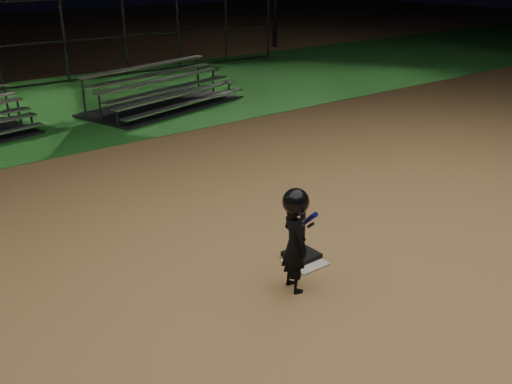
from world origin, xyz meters
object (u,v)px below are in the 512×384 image
at_px(child_batter, 295,237).
at_px(bleacher_right, 164,99).
at_px(home_plate, 305,262).
at_px(batting_tee, 302,248).

xyz_separation_m(child_batter, bleacher_right, (3.19, 8.64, -0.45)).
distance_m(home_plate, bleacher_right, 8.72).
height_order(home_plate, child_batter, child_batter).
relative_size(child_batter, bleacher_right, 0.28).
relative_size(batting_tee, child_batter, 0.59).
bearing_deg(bleacher_right, batting_tee, -122.82).
bearing_deg(home_plate, batting_tee, 66.80).
distance_m(batting_tee, bleacher_right, 8.58).
distance_m(home_plate, child_batter, 0.89).
relative_size(home_plate, bleacher_right, 0.10).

